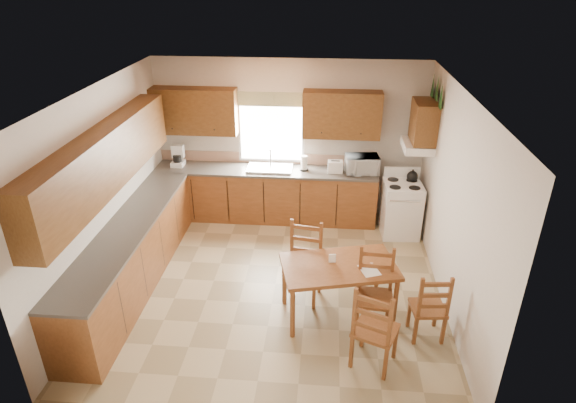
# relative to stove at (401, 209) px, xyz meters

# --- Properties ---
(floor) EXTENTS (4.50, 4.50, 0.00)m
(floor) POSITION_rel_stove_xyz_m (-1.88, -1.60, -0.44)
(floor) COLOR #9C8A65
(floor) RESTS_ON ground
(ceiling) EXTENTS (4.50, 4.50, 0.00)m
(ceiling) POSITION_rel_stove_xyz_m (-1.88, -1.60, 2.26)
(ceiling) COLOR #96562C
(ceiling) RESTS_ON floor
(wall_left) EXTENTS (4.50, 4.50, 0.00)m
(wall_left) POSITION_rel_stove_xyz_m (-4.13, -1.60, 0.91)
(wall_left) COLOR beige
(wall_left) RESTS_ON floor
(wall_right) EXTENTS (4.50, 4.50, 0.00)m
(wall_right) POSITION_rel_stove_xyz_m (0.37, -1.60, 0.91)
(wall_right) COLOR beige
(wall_right) RESTS_ON floor
(wall_back) EXTENTS (4.50, 4.50, 0.00)m
(wall_back) POSITION_rel_stove_xyz_m (-1.88, 0.65, 0.91)
(wall_back) COLOR beige
(wall_back) RESTS_ON floor
(wall_front) EXTENTS (4.50, 4.50, 0.00)m
(wall_front) POSITION_rel_stove_xyz_m (-1.88, -3.85, 0.91)
(wall_front) COLOR beige
(wall_front) RESTS_ON floor
(lower_cab_back) EXTENTS (3.75, 0.60, 0.88)m
(lower_cab_back) POSITION_rel_stove_xyz_m (-2.25, 0.35, 0.00)
(lower_cab_back) COLOR brown
(lower_cab_back) RESTS_ON floor
(lower_cab_left) EXTENTS (0.60, 3.60, 0.88)m
(lower_cab_left) POSITION_rel_stove_xyz_m (-3.83, -1.75, 0.00)
(lower_cab_left) COLOR brown
(lower_cab_left) RESTS_ON floor
(counter_back) EXTENTS (3.75, 0.63, 0.04)m
(counter_back) POSITION_rel_stove_xyz_m (-2.25, 0.35, 0.46)
(counter_back) COLOR #48423D
(counter_back) RESTS_ON lower_cab_back
(counter_left) EXTENTS (0.63, 3.60, 0.04)m
(counter_left) POSITION_rel_stove_xyz_m (-3.83, -1.75, 0.46)
(counter_left) COLOR #48423D
(counter_left) RESTS_ON lower_cab_left
(backsplash) EXTENTS (3.75, 0.01, 0.18)m
(backsplash) POSITION_rel_stove_xyz_m (-2.25, 0.64, 0.57)
(backsplash) COLOR #9C7660
(backsplash) RESTS_ON counter_back
(upper_cab_back_left) EXTENTS (1.41, 0.33, 0.75)m
(upper_cab_back_left) POSITION_rel_stove_xyz_m (-3.43, 0.49, 1.42)
(upper_cab_back_left) COLOR brown
(upper_cab_back_left) RESTS_ON wall_back
(upper_cab_back_right) EXTENTS (1.25, 0.33, 0.75)m
(upper_cab_back_right) POSITION_rel_stove_xyz_m (-1.02, 0.49, 1.42)
(upper_cab_back_right) COLOR brown
(upper_cab_back_right) RESTS_ON wall_back
(upper_cab_left) EXTENTS (0.33, 3.60, 0.75)m
(upper_cab_left) POSITION_rel_stove_xyz_m (-3.96, -1.75, 1.42)
(upper_cab_left) COLOR brown
(upper_cab_left) RESTS_ON wall_left
(upper_cab_stove) EXTENTS (0.33, 0.62, 0.62)m
(upper_cab_stove) POSITION_rel_stove_xyz_m (0.20, 0.05, 1.46)
(upper_cab_stove) COLOR brown
(upper_cab_stove) RESTS_ON wall_right
(range_hood) EXTENTS (0.44, 0.62, 0.12)m
(range_hood) POSITION_rel_stove_xyz_m (0.15, 0.05, 1.08)
(range_hood) COLOR white
(range_hood) RESTS_ON wall_right
(window_frame) EXTENTS (1.13, 0.02, 1.18)m
(window_frame) POSITION_rel_stove_xyz_m (-2.18, 0.62, 1.11)
(window_frame) COLOR white
(window_frame) RESTS_ON wall_back
(window_pane) EXTENTS (1.05, 0.01, 1.10)m
(window_pane) POSITION_rel_stove_xyz_m (-2.18, 0.62, 1.11)
(window_pane) COLOR white
(window_pane) RESTS_ON wall_back
(window_valance) EXTENTS (1.19, 0.01, 0.24)m
(window_valance) POSITION_rel_stove_xyz_m (-2.18, 0.59, 1.61)
(window_valance) COLOR #495D30
(window_valance) RESTS_ON wall_back
(sink_basin) EXTENTS (0.75, 0.45, 0.04)m
(sink_basin) POSITION_rel_stove_xyz_m (-2.18, 0.35, 0.50)
(sink_basin) COLOR silver
(sink_basin) RESTS_ON counter_back
(pine_decal_a) EXTENTS (0.22, 0.22, 0.36)m
(pine_decal_a) POSITION_rel_stove_xyz_m (0.33, -0.27, 1.94)
(pine_decal_a) COLOR #193E18
(pine_decal_a) RESTS_ON wall_right
(pine_decal_b) EXTENTS (0.22, 0.22, 0.36)m
(pine_decal_b) POSITION_rel_stove_xyz_m (0.33, 0.05, 1.98)
(pine_decal_b) COLOR #193E18
(pine_decal_b) RESTS_ON wall_right
(pine_decal_c) EXTENTS (0.22, 0.22, 0.36)m
(pine_decal_c) POSITION_rel_stove_xyz_m (0.33, 0.37, 1.94)
(pine_decal_c) COLOR #193E18
(pine_decal_c) RESTS_ON wall_right
(stove) EXTENTS (0.62, 0.64, 0.88)m
(stove) POSITION_rel_stove_xyz_m (0.00, 0.00, 0.00)
(stove) COLOR white
(stove) RESTS_ON floor
(coffeemaker) EXTENTS (0.21, 0.24, 0.30)m
(coffeemaker) POSITION_rel_stove_xyz_m (-3.77, 0.38, 0.63)
(coffeemaker) COLOR white
(coffeemaker) RESTS_ON counter_back
(paper_towel) EXTENTS (0.14, 0.14, 0.25)m
(paper_towel) POSITION_rel_stove_xyz_m (-1.60, 0.37, 0.61)
(paper_towel) COLOR white
(paper_towel) RESTS_ON counter_back
(toaster) EXTENTS (0.25, 0.17, 0.20)m
(toaster) POSITION_rel_stove_xyz_m (-1.09, 0.32, 0.58)
(toaster) COLOR white
(toaster) RESTS_ON counter_back
(microwave) EXTENTS (0.53, 0.41, 0.30)m
(microwave) POSITION_rel_stove_xyz_m (-0.65, 0.33, 0.63)
(microwave) COLOR white
(microwave) RESTS_ON counter_back
(dining_table) EXTENTS (1.53, 1.09, 0.74)m
(dining_table) POSITION_rel_stove_xyz_m (-1.03, -2.15, -0.07)
(dining_table) COLOR brown
(dining_table) RESTS_ON floor
(chair_near_left) EXTENTS (0.57, 0.56, 1.06)m
(chair_near_left) POSITION_rel_stove_xyz_m (-0.63, -2.96, 0.09)
(chair_near_left) COLOR brown
(chair_near_left) RESTS_ON floor
(chair_near_right) EXTENTS (0.42, 0.41, 0.92)m
(chair_near_right) POSITION_rel_stove_xyz_m (0.02, -2.46, 0.02)
(chair_near_right) COLOR brown
(chair_near_right) RESTS_ON floor
(chair_far_left) EXTENTS (0.46, 0.44, 1.04)m
(chair_far_left) POSITION_rel_stove_xyz_m (-0.60, -2.39, 0.08)
(chair_far_left) COLOR brown
(chair_far_left) RESTS_ON floor
(chair_far_right) EXTENTS (0.51, 0.49, 1.06)m
(chair_far_right) POSITION_rel_stove_xyz_m (-1.49, -1.87, 0.09)
(chair_far_right) COLOR brown
(chair_far_right) RESTS_ON floor
(table_paper) EXTENTS (0.28, 0.32, 0.00)m
(table_paper) POSITION_rel_stove_xyz_m (-0.67, -2.23, 0.30)
(table_paper) COLOR white
(table_paper) RESTS_ON dining_table
(table_card) EXTENTS (0.09, 0.03, 0.11)m
(table_card) POSITION_rel_stove_xyz_m (-1.12, -2.10, 0.36)
(table_card) COLOR white
(table_card) RESTS_ON dining_table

